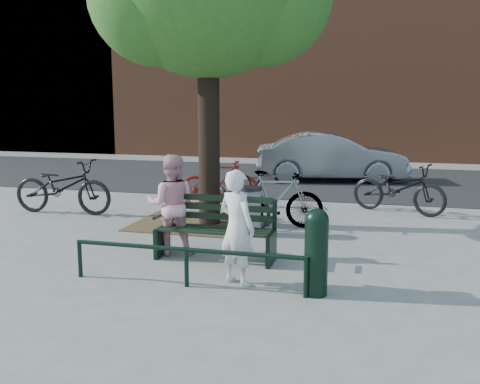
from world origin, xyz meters
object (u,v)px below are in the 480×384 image
(person_left, at_px, (237,228))
(litter_bin, at_px, (250,211))
(bollard, at_px, (316,249))
(parked_car, at_px, (331,157))
(park_bench, at_px, (217,227))
(bicycle_c, at_px, (238,197))
(person_right, at_px, (172,205))

(person_left, distance_m, litter_bin, 2.60)
(litter_bin, bearing_deg, bollard, -61.30)
(bollard, height_order, parked_car, parked_car)
(park_bench, bearing_deg, bollard, -35.69)
(bicycle_c, bearing_deg, parked_car, 26.35)
(park_bench, bearing_deg, person_left, -60.28)
(park_bench, height_order, person_left, person_left)
(bollard, xyz_separation_m, parked_car, (-0.69, 9.44, 0.14))
(person_right, height_order, bollard, person_right)
(park_bench, distance_m, litter_bin, 1.53)
(park_bench, height_order, parked_car, parked_car)
(litter_bin, relative_size, bicycle_c, 0.44)
(person_left, height_order, parked_car, person_left)
(bicycle_c, xyz_separation_m, parked_car, (1.21, 5.92, 0.20))
(bollard, distance_m, litter_bin, 3.04)
(litter_bin, relative_size, parked_car, 0.20)
(litter_bin, height_order, bicycle_c, bicycle_c)
(park_bench, distance_m, parked_car, 8.34)
(person_right, xyz_separation_m, parked_car, (1.64, 8.22, -0.06))
(bicycle_c, bearing_deg, bollard, -113.65)
(litter_bin, distance_m, bicycle_c, 0.96)
(bicycle_c, bearing_deg, person_left, -127.40)
(person_right, bearing_deg, person_left, 126.15)
(litter_bin, bearing_deg, parked_car, 83.52)
(park_bench, height_order, person_right, person_right)
(litter_bin, bearing_deg, park_bench, -95.26)
(person_right, distance_m, bicycle_c, 2.35)
(person_right, xyz_separation_m, litter_bin, (0.87, 1.45, -0.33))
(person_right, height_order, litter_bin, person_right)
(person_right, bearing_deg, parked_car, -115.51)
(park_bench, bearing_deg, bicycle_c, 97.31)
(person_right, xyz_separation_m, bollard, (2.34, -1.22, -0.19))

